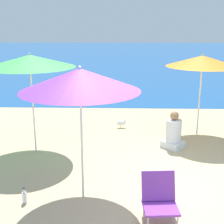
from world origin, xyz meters
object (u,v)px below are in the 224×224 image
(beach_umbrella_green, at_px, (30,61))
(person_seated_near, at_px, (173,133))
(beach_chair_purple, at_px, (159,197))
(water_bottle, at_px, (24,197))
(seagull, at_px, (122,123))
(beach_umbrella_orange, at_px, (202,61))
(beach_umbrella_purple, at_px, (80,80))

(beach_umbrella_green, xyz_separation_m, person_seated_near, (3.15, 0.25, -1.68))
(beach_chair_purple, bearing_deg, beach_umbrella_green, 130.62)
(water_bottle, bearing_deg, beach_chair_purple, -8.59)
(beach_chair_purple, bearing_deg, seagull, 92.92)
(person_seated_near, bearing_deg, beach_umbrella_green, 137.69)
(person_seated_near, xyz_separation_m, water_bottle, (-2.76, -2.42, -0.25))
(beach_umbrella_orange, height_order, water_bottle, beach_umbrella_orange)
(beach_umbrella_green, relative_size, seagull, 8.19)
(beach_umbrella_purple, distance_m, person_seated_near, 3.31)
(beach_umbrella_orange, relative_size, beach_chair_purple, 3.11)
(beach_umbrella_green, height_order, seagull, beach_umbrella_green)
(beach_chair_purple, distance_m, person_seated_near, 2.81)
(beach_chair_purple, bearing_deg, person_seated_near, 72.14)
(seagull, bearing_deg, beach_umbrella_purple, -99.90)
(beach_umbrella_green, relative_size, water_bottle, 8.35)
(beach_chair_purple, bearing_deg, water_bottle, 166.74)
(seagull, bearing_deg, person_seated_near, -49.98)
(beach_chair_purple, relative_size, seagull, 2.50)
(beach_chair_purple, distance_m, seagull, 4.21)
(water_bottle, height_order, seagull, water_bottle)
(person_seated_near, bearing_deg, beach_chair_purple, -150.13)
(beach_umbrella_green, xyz_separation_m, water_bottle, (0.39, -2.16, -1.93))
(beach_umbrella_orange, distance_m, beach_umbrella_purple, 4.08)
(beach_chair_purple, xyz_separation_m, seagull, (-0.55, 4.16, -0.19))
(beach_umbrella_green, relative_size, person_seated_near, 2.51)
(beach_umbrella_orange, bearing_deg, beach_umbrella_purple, -129.62)
(beach_umbrella_green, relative_size, beach_umbrella_orange, 1.06)
(beach_umbrella_green, height_order, beach_umbrella_orange, beach_umbrella_green)
(beach_umbrella_green, relative_size, beach_chair_purple, 3.28)
(beach_umbrella_orange, relative_size, person_seated_near, 2.38)
(beach_umbrella_orange, xyz_separation_m, beach_umbrella_purple, (-2.60, -3.15, 0.07))
(beach_umbrella_purple, bearing_deg, beach_umbrella_orange, 50.38)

